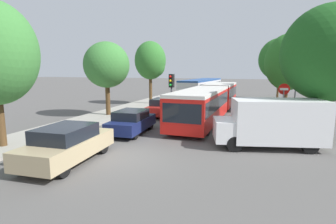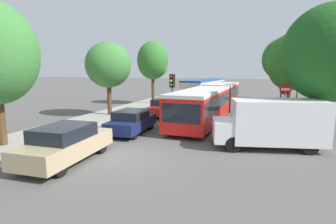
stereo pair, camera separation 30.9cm
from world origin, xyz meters
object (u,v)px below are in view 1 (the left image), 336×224
at_px(articulated_bus, 211,99).
at_px(no_entry_sign, 283,98).
at_px(tree_left_mid, 107,66).
at_px(tree_left_far, 151,62).
at_px(tree_right_near, 330,53).
at_px(direction_sign_post, 296,87).
at_px(queued_car_navy, 132,122).
at_px(city_bus_rear, 202,87).
at_px(traffic_light, 171,87).
at_px(queued_car_tan, 67,144).
at_px(tree_right_far, 281,60).
at_px(tree_right_mid, 289,64).
at_px(white_van, 272,122).
at_px(queued_car_red, 163,107).

xyz_separation_m(articulated_bus, no_entry_sign, (5.10, -2.61, 0.50)).
relative_size(tree_left_mid, tree_left_far, 0.88).
bearing_deg(tree_right_near, direction_sign_post, 104.59).
distance_m(queued_car_navy, tree_right_near, 11.00).
relative_size(city_bus_rear, tree_left_far, 1.74).
relative_size(no_entry_sign, tree_right_near, 0.41).
bearing_deg(city_bus_rear, direction_sign_post, -143.52).
xyz_separation_m(traffic_light, tree_left_far, (-5.12, 8.92, 2.04)).
height_order(articulated_bus, queued_car_tan, articulated_bus).
bearing_deg(tree_right_far, tree_right_near, -87.62).
xyz_separation_m(tree_left_far, tree_right_mid, (13.12, -1.35, -0.34)).
bearing_deg(city_bus_rear, queued_car_navy, -175.17).
bearing_deg(queued_car_tan, tree_left_mid, 19.49).
relative_size(queued_car_navy, tree_right_mid, 0.60).
bearing_deg(tree_right_mid, direction_sign_post, -90.81).
relative_size(white_van, direction_sign_post, 1.48).
bearing_deg(city_bus_rear, tree_left_mid, 169.42).
height_order(city_bus_rear, tree_left_mid, tree_left_mid).
distance_m(queued_car_red, direction_sign_post, 9.68).
height_order(white_van, tree_right_mid, tree_right_mid).
relative_size(articulated_bus, tree_left_mid, 2.75).
bearing_deg(traffic_light, queued_car_navy, -3.20).
bearing_deg(tree_right_near, city_bus_rear, 118.63).
xyz_separation_m(queued_car_navy, no_entry_sign, (8.49, 4.62, 1.18)).
relative_size(queued_car_red, tree_right_near, 0.60).
relative_size(queued_car_red, tree_left_far, 0.62).
xyz_separation_m(queued_car_red, no_entry_sign, (8.72, -1.46, 1.16)).
distance_m(queued_car_navy, traffic_light, 4.10).
bearing_deg(queued_car_navy, tree_left_mid, 40.40).
height_order(queued_car_red, direction_sign_post, direction_sign_post).
bearing_deg(articulated_bus, tree_right_mid, 123.58).
bearing_deg(articulated_bus, queued_car_tan, -14.92).
bearing_deg(tree_left_far, tree_right_near, -37.44).
relative_size(articulated_bus, direction_sign_post, 4.46).
bearing_deg(queued_car_navy, traffic_light, -24.46).
relative_size(queued_car_red, direction_sign_post, 1.15).
bearing_deg(white_van, tree_left_mid, -36.27).
distance_m(articulated_bus, tree_left_mid, 8.59).
xyz_separation_m(direction_sign_post, tree_left_mid, (-13.59, -0.76, 1.41)).
xyz_separation_m(city_bus_rear, tree_right_mid, (9.31, -9.30, 2.77)).
xyz_separation_m(queued_car_red, white_van, (7.85, -6.52, 0.53)).
height_order(articulated_bus, direction_sign_post, direction_sign_post).
distance_m(city_bus_rear, tree_right_mid, 13.45).
distance_m(queued_car_tan, no_entry_sign, 13.22).
bearing_deg(traffic_light, city_bus_rear, -157.58).
distance_m(city_bus_rear, queued_car_red, 14.24).
xyz_separation_m(white_van, tree_left_mid, (-11.96, 4.98, 2.72)).
xyz_separation_m(articulated_bus, tree_left_mid, (-7.73, -2.70, 2.59)).
xyz_separation_m(tree_left_mid, tree_left_far, (0.55, 7.81, 0.57)).
relative_size(white_van, tree_left_mid, 0.91).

